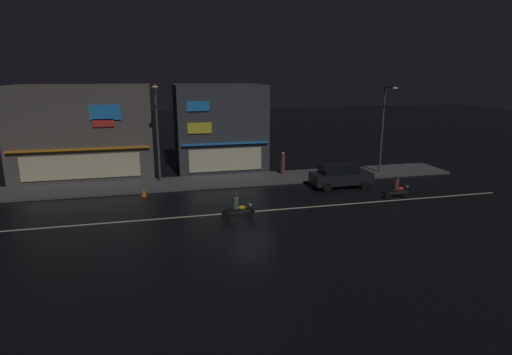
% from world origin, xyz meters
% --- Properties ---
extents(ground_plane, '(140.00, 140.00, 0.00)m').
position_xyz_m(ground_plane, '(0.00, 0.00, 0.00)').
color(ground_plane, black).
extents(lane_divider_stripe, '(33.96, 0.16, 0.01)m').
position_xyz_m(lane_divider_stripe, '(0.00, 0.00, 0.01)').
color(lane_divider_stripe, beige).
rests_on(lane_divider_stripe, ground).
extents(sidewalk_far, '(35.75, 3.71, 0.14)m').
position_xyz_m(sidewalk_far, '(0.00, 7.31, 0.07)').
color(sidewalk_far, '#4C4C4F').
rests_on(sidewalk_far, ground).
extents(storefront_left_block, '(10.37, 6.30, 7.09)m').
position_xyz_m(storefront_left_block, '(-10.72, 12.23, 3.54)').
color(storefront_left_block, '#56514C').
rests_on(storefront_left_block, ground).
extents(storefront_center_block, '(7.25, 6.84, 7.05)m').
position_xyz_m(storefront_center_block, '(-0.00, 12.50, 3.52)').
color(storefront_center_block, '#383A3F').
rests_on(storefront_center_block, ground).
extents(streetlamp_west, '(0.44, 1.64, 7.11)m').
position_xyz_m(streetlamp_west, '(-5.16, 7.76, 4.34)').
color(streetlamp_west, '#47494C').
rests_on(streetlamp_west, sidewalk_far).
extents(streetlamp_mid, '(0.44, 1.64, 6.91)m').
position_xyz_m(streetlamp_mid, '(12.25, 6.64, 4.23)').
color(streetlamp_mid, '#47494C').
rests_on(streetlamp_mid, sidewalk_far).
extents(pedestrian_on_sidewalk, '(0.32, 0.32, 1.78)m').
position_xyz_m(pedestrian_on_sidewalk, '(4.42, 8.07, 0.98)').
color(pedestrian_on_sidewalk, brown).
rests_on(pedestrian_on_sidewalk, sidewalk_far).
extents(parked_car_near_kerb, '(4.30, 1.98, 1.67)m').
position_xyz_m(parked_car_near_kerb, '(7.40, 3.82, 0.87)').
color(parked_car_near_kerb, black).
rests_on(parked_car_near_kerb, ground).
extents(motorcycle_lead, '(1.90, 0.60, 1.52)m').
position_xyz_m(motorcycle_lead, '(9.88, 0.43, 0.63)').
color(motorcycle_lead, black).
rests_on(motorcycle_lead, ground).
extents(motorcycle_following, '(1.90, 0.60, 1.52)m').
position_xyz_m(motorcycle_following, '(-1.05, -0.94, 0.63)').
color(motorcycle_following, black).
rests_on(motorcycle_following, ground).
extents(traffic_cone, '(0.36, 0.36, 0.55)m').
position_xyz_m(traffic_cone, '(-6.28, 4.82, 0.28)').
color(traffic_cone, orange).
rests_on(traffic_cone, ground).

